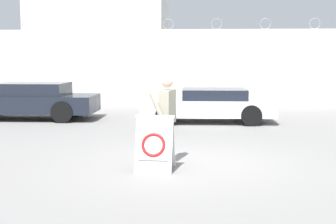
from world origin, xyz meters
The scene contains 7 objects.
ground_plane centered at (0.00, 0.00, 0.00)m, with size 90.00×90.00×0.00m, color gray.
perimeter_wall centered at (0.00, 11.15, 1.66)m, with size 36.00×0.30×3.77m.
building_block centered at (-4.81, 15.50, 3.01)m, with size 6.68×5.50×6.03m.
barricade_sign centered at (-0.55, -0.69, 0.52)m, with size 0.73×0.70×1.05m.
security_guard centered at (-0.35, -0.18, 0.98)m, with size 0.51×0.62×1.75m.
parked_car_front_coupe centered at (-5.55, 6.39, 0.64)m, with size 4.76×1.98×1.25m.
parked_car_rear_sedan centered at (0.61, 6.05, 0.57)m, with size 4.31×1.96×1.10m.
Camera 1 is at (0.24, -9.25, 2.12)m, focal length 50.00 mm.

